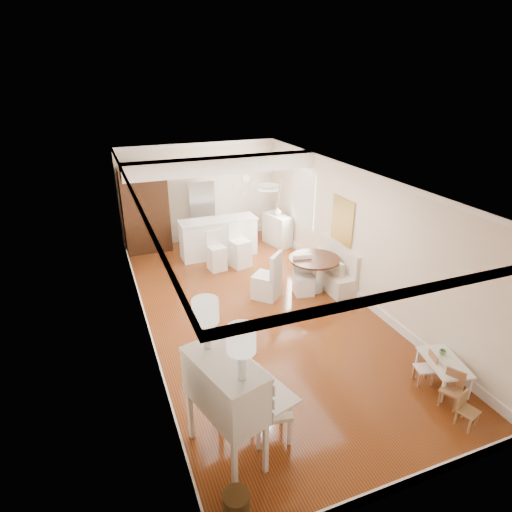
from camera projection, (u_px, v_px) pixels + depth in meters
room at (253, 216)px, 8.42m from camera, size 9.00×9.04×2.82m
secretary_bureau at (226, 410)px, 5.31m from camera, size 1.42×1.44×1.47m
gustavian_armchair at (271, 408)px, 5.71m from camera, size 0.62×0.62×0.94m
wicker_basket at (236, 505)px, 4.77m from camera, size 0.41×0.41×0.32m
kids_table at (442, 372)px, 6.76m from camera, size 0.71×0.97×0.44m
kids_chair_a at (451, 390)px, 6.29m from camera, size 0.38×0.38×0.58m
kids_chair_b at (424, 368)px, 6.77m from camera, size 0.33×0.33×0.55m
kids_chair_c at (468, 411)px, 5.94m from camera, size 0.32×0.32×0.53m
banquette at (330, 266)px, 9.82m from camera, size 0.52×1.60×0.98m
dining_table at (313, 274)px, 9.65m from camera, size 1.31×1.31×0.78m
slip_chair_near at (304, 276)px, 9.45m from camera, size 0.48×0.50×0.87m
slip_chair_far at (266, 275)px, 9.26m from camera, size 0.73×0.73×1.07m
breakfast_counter at (218, 238)px, 11.40m from camera, size 2.05×0.65×1.03m
bar_stool_left at (217, 251)px, 10.58m from camera, size 0.45×0.45×0.99m
bar_stool_right at (240, 246)px, 10.74m from camera, size 0.54×0.54×1.11m
pantry_cabinet at (145, 210)px, 11.50m from camera, size 1.20×0.60×2.30m
fridge at (214, 212)px, 12.21m from camera, size 0.75×0.65×1.80m
sideboard at (277, 230)px, 12.18m from camera, size 0.62×0.99×0.88m
pencil_cup at (443, 352)px, 6.82m from camera, size 0.11×0.11×0.08m
branch_vase at (278, 211)px, 11.99m from camera, size 0.26×0.26×0.22m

